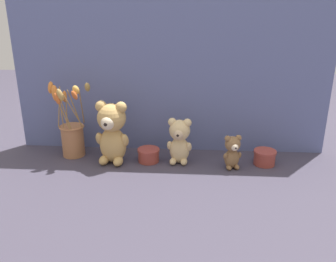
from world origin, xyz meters
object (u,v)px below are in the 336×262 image
at_px(flower_vase, 72,133).
at_px(decorative_tin_tall, 149,155).
at_px(teddy_bear_medium, 179,140).
at_px(decorative_tin_short, 265,157).
at_px(teddy_bear_large, 112,131).
at_px(teddy_bear_small, 232,151).

height_order(flower_vase, decorative_tin_tall, flower_vase).
bearing_deg(teddy_bear_medium, decorative_tin_tall, 178.04).
bearing_deg(decorative_tin_short, flower_vase, 177.55).
distance_m(decorative_tin_tall, decorative_tin_short, 0.47).
height_order(teddy_bear_large, decorative_tin_tall, teddy_bear_large).
distance_m(teddy_bear_small, flower_vase, 0.67).
bearing_deg(teddy_bear_small, decorative_tin_short, 17.53).
bearing_deg(flower_vase, decorative_tin_tall, -6.42).
xyz_separation_m(flower_vase, decorative_tin_tall, (0.33, -0.04, -0.07)).
relative_size(teddy_bear_medium, teddy_bear_small, 1.38).
bearing_deg(teddy_bear_medium, teddy_bear_large, -177.31).
bearing_deg(flower_vase, teddy_bear_medium, -5.19).
relative_size(teddy_bear_large, teddy_bear_small, 1.87).
height_order(teddy_bear_medium, decorative_tin_short, teddy_bear_medium).
xyz_separation_m(flower_vase, decorative_tin_short, (0.80, -0.03, -0.07)).
distance_m(teddy_bear_large, decorative_tin_short, 0.62).
xyz_separation_m(teddy_bear_large, teddy_bear_medium, (0.27, 0.01, -0.04)).
bearing_deg(flower_vase, decorative_tin_short, -2.45).
height_order(teddy_bear_small, flower_vase, flower_vase).
xyz_separation_m(teddy_bear_small, flower_vase, (-0.66, 0.08, 0.03)).
distance_m(teddy_bear_medium, teddy_bear_small, 0.21).
relative_size(teddy_bear_large, flower_vase, 0.80).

